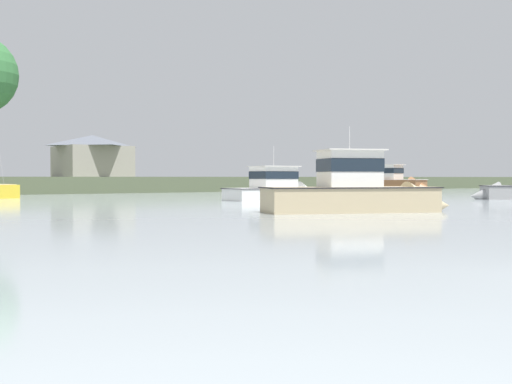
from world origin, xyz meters
name	(u,v)px	position (x,y,z in m)	size (l,w,h in m)	color
cruiser_sand	(365,198)	(11.19, 18.51, 0.64)	(9.55, 5.70, 4.93)	tan
cruiser_white	(280,191)	(18.07, 34.36, 0.61)	(7.93, 2.71, 4.84)	white
cruiser_wood	(391,185)	(45.29, 49.54, 0.75)	(5.95, 10.79, 5.75)	brown
cottage_hillside	(92,155)	(23.46, 85.12, 4.69)	(9.52, 9.77, 5.80)	#9E998E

